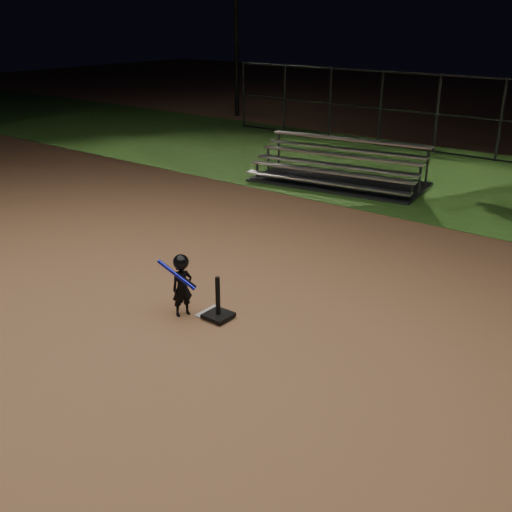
{
  "coord_description": "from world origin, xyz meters",
  "views": [
    {
      "loc": [
        5.48,
        -6.02,
        4.24
      ],
      "look_at": [
        0.0,
        1.0,
        0.65
      ],
      "focal_mm": 42.29,
      "sensor_mm": 36.0,
      "label": 1
    }
  ],
  "objects_px": {
    "home_plate": "(215,315)",
    "batting_tee": "(218,310)",
    "child_batter": "(182,283)",
    "bleacher_left": "(338,175)"
  },
  "relations": [
    {
      "from": "batting_tee",
      "to": "bleacher_left",
      "type": "height_order",
      "value": "bleacher_left"
    },
    {
      "from": "child_batter",
      "to": "bleacher_left",
      "type": "height_order",
      "value": "bleacher_left"
    },
    {
      "from": "home_plate",
      "to": "bleacher_left",
      "type": "xyz_separation_m",
      "value": [
        -2.46,
        7.72,
        0.22
      ]
    },
    {
      "from": "bleacher_left",
      "to": "home_plate",
      "type": "bearing_deg",
      "value": -80.11
    },
    {
      "from": "child_batter",
      "to": "bleacher_left",
      "type": "distance_m",
      "value": 8.27
    },
    {
      "from": "home_plate",
      "to": "child_batter",
      "type": "distance_m",
      "value": 0.7
    },
    {
      "from": "home_plate",
      "to": "batting_tee",
      "type": "relative_size",
      "value": 0.69
    },
    {
      "from": "home_plate",
      "to": "batting_tee",
      "type": "bearing_deg",
      "value": -26.02
    },
    {
      "from": "child_batter",
      "to": "bleacher_left",
      "type": "relative_size",
      "value": 0.21
    },
    {
      "from": "child_batter",
      "to": "batting_tee",
      "type": "bearing_deg",
      "value": -42.53
    }
  ]
}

